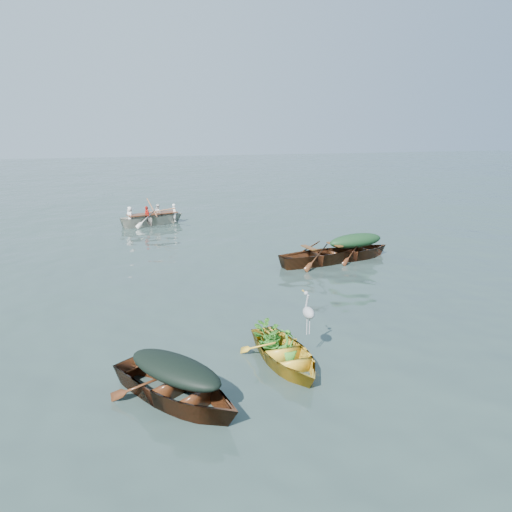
{
  "coord_description": "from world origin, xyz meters",
  "views": [
    {
      "loc": [
        -5.06,
        -11.76,
        4.83
      ],
      "look_at": [
        -0.23,
        3.97,
        0.5
      ],
      "focal_mm": 35.0,
      "sensor_mm": 36.0,
      "label": 1
    }
  ],
  "objects_px": {
    "yellow_dinghy": "(285,364)",
    "green_tarp_boat": "(355,259)",
    "rowed_boat": "(153,225)",
    "heron": "(308,320)",
    "dark_covered_boat": "(176,402)",
    "open_wooden_boat": "(321,264)"
  },
  "relations": [
    {
      "from": "green_tarp_boat",
      "to": "rowed_boat",
      "type": "xyz_separation_m",
      "value": [
        -6.52,
        8.85,
        0.0
      ]
    },
    {
      "from": "dark_covered_boat",
      "to": "green_tarp_boat",
      "type": "relative_size",
      "value": 0.93
    },
    {
      "from": "open_wooden_boat",
      "to": "rowed_boat",
      "type": "distance_m",
      "value": 10.42
    },
    {
      "from": "dark_covered_boat",
      "to": "rowed_boat",
      "type": "relative_size",
      "value": 0.86
    },
    {
      "from": "yellow_dinghy",
      "to": "green_tarp_boat",
      "type": "xyz_separation_m",
      "value": [
        5.43,
        7.18,
        0.0
      ]
    },
    {
      "from": "open_wooden_boat",
      "to": "heron",
      "type": "relative_size",
      "value": 4.93
    },
    {
      "from": "green_tarp_boat",
      "to": "rowed_boat",
      "type": "height_order",
      "value": "rowed_boat"
    },
    {
      "from": "dark_covered_boat",
      "to": "green_tarp_boat",
      "type": "bearing_deg",
      "value": 11.23
    },
    {
      "from": "yellow_dinghy",
      "to": "heron",
      "type": "xyz_separation_m",
      "value": [
        0.54,
        0.09,
        0.89
      ]
    },
    {
      "from": "yellow_dinghy",
      "to": "open_wooden_boat",
      "type": "xyz_separation_m",
      "value": [
        3.95,
        6.92,
        0.0
      ]
    },
    {
      "from": "green_tarp_boat",
      "to": "open_wooden_boat",
      "type": "height_order",
      "value": "open_wooden_boat"
    },
    {
      "from": "rowed_boat",
      "to": "heron",
      "type": "distance_m",
      "value": 16.05
    },
    {
      "from": "yellow_dinghy",
      "to": "green_tarp_boat",
      "type": "bearing_deg",
      "value": 48.5
    },
    {
      "from": "open_wooden_boat",
      "to": "rowed_boat",
      "type": "height_order",
      "value": "rowed_boat"
    },
    {
      "from": "dark_covered_boat",
      "to": "open_wooden_boat",
      "type": "bearing_deg",
      "value": 16.23
    },
    {
      "from": "heron",
      "to": "open_wooden_boat",
      "type": "bearing_deg",
      "value": 59.04
    },
    {
      "from": "yellow_dinghy",
      "to": "heron",
      "type": "relative_size",
      "value": 3.49
    },
    {
      "from": "dark_covered_boat",
      "to": "rowed_boat",
      "type": "bearing_deg",
      "value": 51.16
    },
    {
      "from": "heron",
      "to": "green_tarp_boat",
      "type": "bearing_deg",
      "value": 51.02
    },
    {
      "from": "yellow_dinghy",
      "to": "dark_covered_boat",
      "type": "xyz_separation_m",
      "value": [
        -2.38,
        -0.82,
        0.0
      ]
    },
    {
      "from": "rowed_boat",
      "to": "open_wooden_boat",
      "type": "bearing_deg",
      "value": -165.97
    },
    {
      "from": "heron",
      "to": "rowed_boat",
      "type": "bearing_deg",
      "value": 91.44
    }
  ]
}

